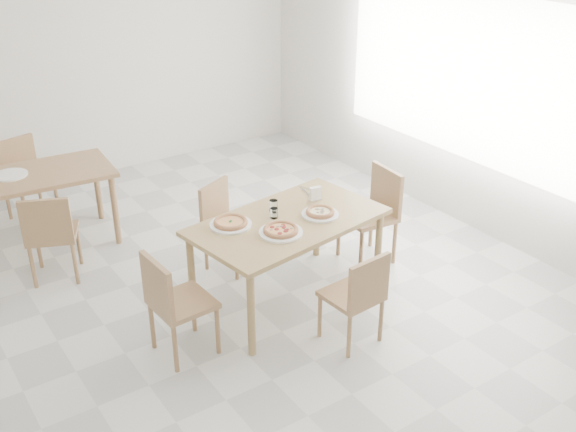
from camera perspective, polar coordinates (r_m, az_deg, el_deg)
room at (r=6.85m, az=14.57°, el=11.41°), size 7.28×7.00×7.00m
main_table at (r=5.43m, az=0.00°, el=-1.04°), size 1.67×1.10×0.75m
chair_south at (r=5.04m, az=5.98°, el=-6.51°), size 0.41×0.41×0.78m
chair_north at (r=6.07m, az=-5.43°, el=-0.28°), size 0.52×0.52×0.79m
chair_west at (r=4.95m, az=-9.76°, el=-6.97°), size 0.44×0.44×0.84m
chair_east at (r=6.20m, az=7.41°, el=0.67°), size 0.47×0.47×0.88m
plate_margherita at (r=5.32m, az=-4.88°, el=-0.73°), size 0.33×0.33×0.02m
plate_mushroom at (r=5.47m, az=2.73°, el=0.15°), size 0.30×0.30×0.02m
plate_pepperoni at (r=5.18m, az=-0.61°, el=-1.40°), size 0.34×0.34×0.02m
pizza_margherita at (r=5.31m, az=-4.89°, el=-0.52°), size 0.35×0.35×0.03m
pizza_mushroom at (r=5.46m, az=2.74°, el=0.37°), size 0.30×0.30×0.03m
pizza_pepperoni at (r=5.17m, az=-0.61°, el=-1.17°), size 0.36×0.36×0.03m
tumbler_a at (r=5.53m, az=-1.23°, el=0.90°), size 0.07×0.07×0.09m
tumbler_b at (r=5.41m, az=-1.19°, el=0.25°), size 0.06×0.06×0.08m
napkin_holder at (r=5.70m, az=2.34°, el=1.86°), size 0.12×0.07×0.12m
fork_a at (r=5.94m, az=1.60°, el=2.34°), size 0.06×0.17×0.01m
fork_b at (r=5.86m, az=1.54°, el=2.00°), size 0.06×0.19×0.01m
second_table at (r=6.73m, az=-20.34°, el=2.68°), size 1.40×0.87×0.75m
chair_back_s at (r=6.14m, az=-19.47°, el=-1.25°), size 0.54×0.54×0.83m
chair_back_n at (r=7.45m, az=-21.47°, el=3.39°), size 0.51×0.51×0.85m
plate_empty at (r=6.72m, az=-22.45°, el=3.24°), size 0.31×0.31×0.02m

